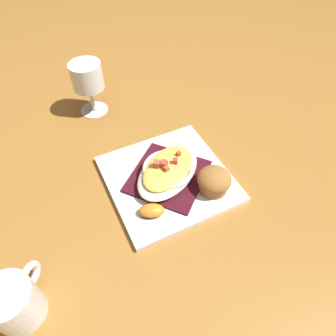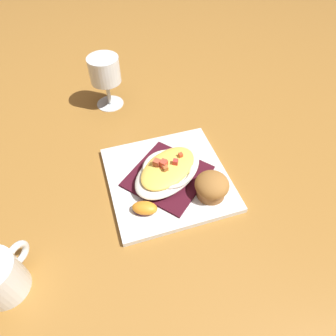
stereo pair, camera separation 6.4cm
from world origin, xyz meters
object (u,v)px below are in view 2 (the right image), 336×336
(square_plate, at_px, (168,179))
(orange_garnish, at_px, (145,208))
(coffee_mug, at_px, (0,278))
(stemmed_glass, at_px, (105,73))
(gratin_dish, at_px, (168,170))
(muffin, at_px, (212,186))

(square_plate, bearing_deg, orange_garnish, -131.08)
(coffee_mug, distance_m, stemmed_glass, 0.53)
(square_plate, relative_size, stemmed_glass, 1.83)
(square_plate, distance_m, coffee_mug, 0.36)
(square_plate, xyz_separation_m, stemmed_glass, (-0.10, 0.31, 0.09))
(gratin_dish, bearing_deg, square_plate, -11.12)
(coffee_mug, relative_size, stemmed_glass, 0.70)
(muffin, bearing_deg, coffee_mug, -166.03)
(coffee_mug, bearing_deg, orange_garnish, 19.27)
(stemmed_glass, bearing_deg, orange_garnish, -85.52)
(coffee_mug, height_order, stemmed_glass, stemmed_glass)
(muffin, relative_size, orange_garnish, 1.21)
(muffin, relative_size, stemmed_glass, 0.50)
(orange_garnish, bearing_deg, square_plate, 48.92)
(square_plate, distance_m, stemmed_glass, 0.34)
(square_plate, distance_m, muffin, 0.11)
(muffin, xyz_separation_m, orange_garnish, (-0.14, -0.01, -0.02))
(coffee_mug, bearing_deg, square_plate, 27.08)
(square_plate, xyz_separation_m, coffee_mug, (-0.32, -0.17, 0.03))
(square_plate, distance_m, gratin_dish, 0.03)
(muffin, distance_m, coffee_mug, 0.41)
(coffee_mug, bearing_deg, stemmed_glass, 64.41)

